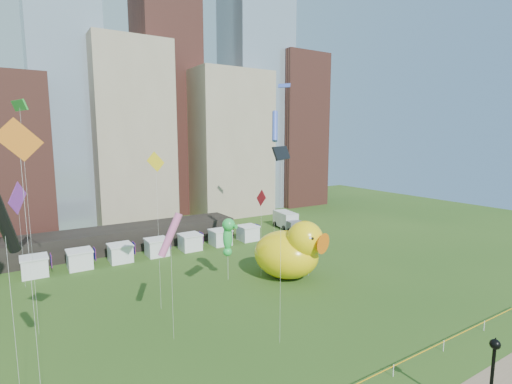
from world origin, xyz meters
TOP-DOWN VIEW (x-y plane):
  - skyline at (2.25, 61.06)m, footprint 101.00×23.00m
  - crane_right at (30.89, 64.00)m, footprint 23.00×1.00m
  - pavilion at (-4.00, 42.00)m, footprint 38.00×6.00m
  - vendor_tents at (1.02, 36.00)m, footprint 33.24×2.80m
  - big_duck at (11.48, 19.00)m, footprint 9.20×10.21m
  - small_duck at (13.81, 21.31)m, footprint 3.91×4.54m
  - seahorse_green at (5.01, 22.31)m, footprint 1.94×2.16m
  - seahorse_purple at (13.79, 18.20)m, footprint 1.41×1.74m
  - lamppost at (6.67, -6.00)m, footprint 0.58×0.58m
  - box_truck at (26.07, 38.93)m, footprint 3.68×7.32m
  - kite_0 at (8.97, 21.40)m, footprint 0.05×2.04m
  - kite_1 at (-5.09, 13.16)m, footprint 2.12×0.78m
  - kite_2 at (1.96, 7.90)m, footprint 2.97×2.37m
  - kite_3 at (-14.50, 20.01)m, footprint 1.10×2.69m
  - kite_4 at (-4.15, 19.11)m, footprint 1.84×0.56m
  - kite_5 at (11.06, 21.67)m, footprint 1.77×2.14m
  - kite_6 at (-14.95, 7.85)m, footprint 2.28×0.21m
  - kite_7 at (-15.11, 32.60)m, footprint 1.80×3.11m
  - kite_10 at (-15.95, 8.23)m, footprint 1.62×2.25m
  - kite_13 at (17.77, 28.98)m, footprint 1.27×1.61m

SIDE VIEW (x-z plane):
  - vendor_tents at x=1.02m, z-range -0.09..2.31m
  - small_duck at x=13.81m, z-range -0.13..3.08m
  - box_truck at x=26.07m, z-range 0.04..3.02m
  - pavilion at x=-4.00m, z-range 0.00..3.20m
  - big_duck at x=11.48m, z-range -0.29..6.84m
  - lamppost at x=6.67m, z-range 0.62..6.16m
  - seahorse_purple at x=13.79m, z-range 1.15..6.80m
  - seahorse_green at x=5.01m, z-range 1.84..9.18m
  - kite_1 at x=-5.09m, z-range 3.53..14.16m
  - kite_0 at x=8.97m, z-range 4.06..14.59m
  - kite_7 at x=-15.11m, z-range 4.06..15.88m
  - kite_10 at x=-15.95m, z-range 5.12..19.14m
  - kite_4 at x=-4.15m, z-range 6.22..21.50m
  - kite_2 at x=1.96m, z-range 7.36..23.26m
  - kite_6 at x=-14.95m, z-range 7.23..24.84m
  - kite_5 at x=11.06m, z-range 7.96..27.62m
  - kite_3 at x=-14.50m, z-range 9.14..28.60m
  - skyline at x=2.25m, z-range -12.56..55.44m
  - kite_13 at x=17.77m, z-range 11.12..35.09m
  - crane_right at x=30.89m, z-range 8.90..84.90m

